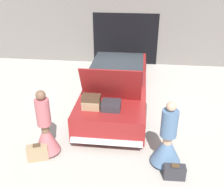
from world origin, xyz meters
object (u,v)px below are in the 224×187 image
Objects in this scene: suitcase_beside_left_person at (38,153)px; suitcase_beside_right_person at (174,172)px; person_right at (167,143)px; car at (117,84)px; person_left at (46,132)px.

suitcase_beside_right_person is at bearing -4.33° from suitcase_beside_left_person.
person_right reaches higher than suitcase_beside_right_person.
suitcase_beside_left_person is 3.07m from suitcase_beside_right_person.
car is 3.33× the size of person_right.
person_left is (-1.38, -2.84, 0.00)m from car.
car is at bearing 146.03° from person_left.
person_left is at bearing 170.30° from suitcase_beside_right_person.
person_left is at bearing 83.55° from person_right.
suitcase_beside_left_person reaches higher than suitcase_beside_right_person.
person_right is at bearing -64.50° from car.
car reaches higher than suitcase_beside_right_person.
person_left reaches higher than suitcase_beside_left_person.
car is 3.48m from suitcase_beside_left_person.
person_right is 0.61m from suitcase_beside_right_person.
car is 3.21m from person_right.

